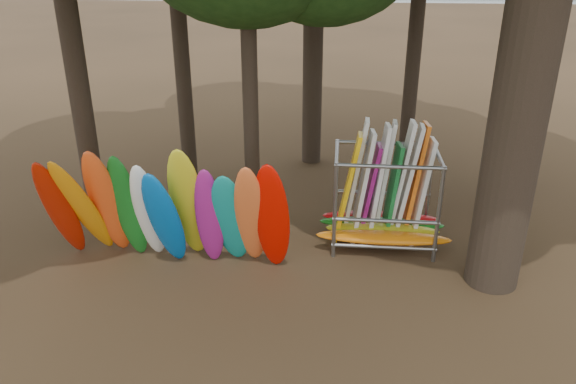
{
  "coord_description": "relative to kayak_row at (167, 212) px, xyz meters",
  "views": [
    {
      "loc": [
        1.08,
        -9.88,
        6.5
      ],
      "look_at": [
        0.03,
        1.5,
        1.4
      ],
      "focal_mm": 35.0,
      "sensor_mm": 36.0,
      "label": 1
    }
  ],
  "objects": [
    {
      "name": "ground",
      "position": [
        2.4,
        -0.39,
        -1.33
      ],
      "size": [
        120.0,
        120.0,
        0.0
      ],
      "primitive_type": "plane",
      "color": "#47331E",
      "rests_on": "ground"
    },
    {
      "name": "lake",
      "position": [
        2.4,
        59.61,
        -1.33
      ],
      "size": [
        160.0,
        160.0,
        0.0
      ],
      "primitive_type": "plane",
      "color": "gray",
      "rests_on": "ground"
    },
    {
      "name": "kayak_row",
      "position": [
        0.0,
        0.0,
        0.0
      ],
      "size": [
        5.23,
        1.91,
        3.04
      ],
      "color": "#B01805",
      "rests_on": "ground"
    },
    {
      "name": "storage_rack",
      "position": [
        4.6,
        1.54,
        -0.26
      ],
      "size": [
        3.05,
        1.55,
        2.91
      ],
      "color": "gray",
      "rests_on": "ground"
    }
  ]
}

